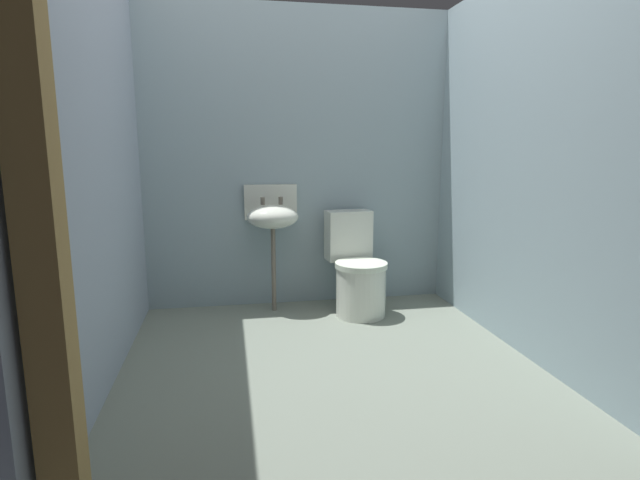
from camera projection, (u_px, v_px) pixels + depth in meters
ground_plane at (330, 370)px, 3.00m from camera, size 2.84×2.93×0.08m
wall_back at (298, 160)px, 4.05m from camera, size 2.84×0.10×2.37m
wall_left at (92, 166)px, 2.65m from camera, size 0.10×2.73×2.37m
wall_right at (527, 163)px, 3.10m from camera, size 0.10×2.73×2.37m
wooden_door_post at (34, 180)px, 1.50m from camera, size 0.13×0.13×2.37m
toilet_near_wall at (357, 272)px, 3.89m from camera, size 0.44×0.62×0.78m
sink at (272, 216)px, 3.88m from camera, size 0.42×0.35×0.99m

